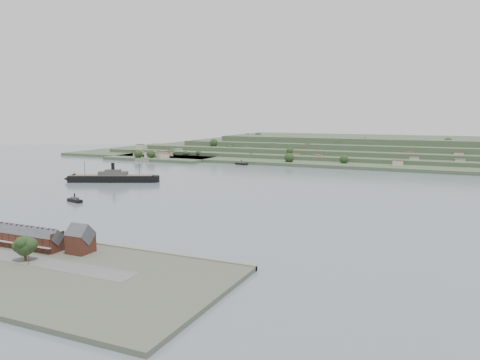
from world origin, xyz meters
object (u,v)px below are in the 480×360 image
at_px(tugboat, 75,200).
at_px(terrace_row, 16,236).
at_px(steamship, 109,178).
at_px(gabled_building, 80,240).
at_px(fig_tree, 25,246).

bearing_deg(tugboat, terrace_row, -59.04).
relative_size(terrace_row, steamship, 0.63).
relative_size(gabled_building, steamship, 0.16).
distance_m(steamship, tugboat, 103.76).
bearing_deg(steamship, tugboat, -64.24).
bearing_deg(gabled_building, fig_tree, -124.09).
bearing_deg(terrace_row, steamship, 118.59).
bearing_deg(fig_tree, steamship, 121.70).
distance_m(terrace_row, tugboat, 124.28).
xyz_separation_m(tugboat, fig_tree, (88.04, -122.16, 7.31)).
bearing_deg(tugboat, fig_tree, -54.22).
relative_size(terrace_row, fig_tree, 4.88).
height_order(gabled_building, tugboat, gabled_building).
bearing_deg(terrace_row, fig_tree, -32.98).
xyz_separation_m(steamship, tugboat, (45.08, -93.42, -2.51)).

